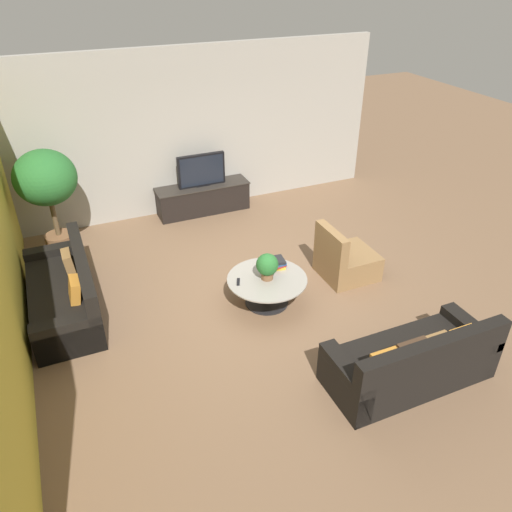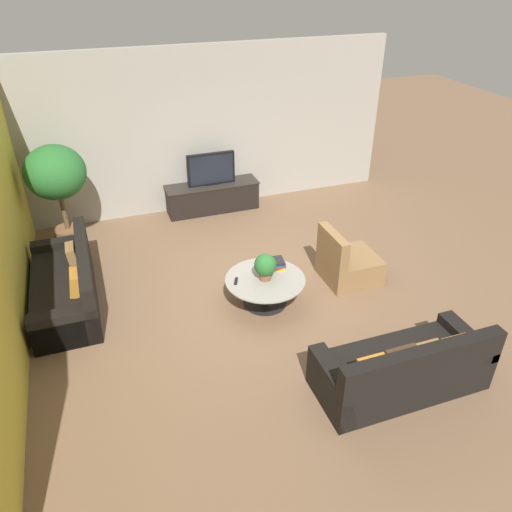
# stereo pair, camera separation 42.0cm
# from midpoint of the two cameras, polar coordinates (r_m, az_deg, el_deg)

# --- Properties ---
(ground_plane) EXTENTS (24.00, 24.00, 0.00)m
(ground_plane) POSITION_cam_midpoint_polar(r_m,az_deg,el_deg) (7.43, -0.98, -4.30)
(ground_plane) COLOR brown
(back_wall_stone) EXTENTS (7.40, 0.12, 3.00)m
(back_wall_stone) POSITION_cam_midpoint_polar(r_m,az_deg,el_deg) (9.55, -8.84, 13.86)
(back_wall_stone) COLOR #A39E93
(back_wall_stone) RESTS_ON ground
(media_console) EXTENTS (1.78, 0.50, 0.55)m
(media_console) POSITION_cam_midpoint_polar(r_m,az_deg,el_deg) (9.72, -7.32, 6.57)
(media_console) COLOR black
(media_console) RESTS_ON ground
(television) EXTENTS (0.90, 0.13, 0.61)m
(television) POSITION_cam_midpoint_polar(r_m,az_deg,el_deg) (9.50, -7.54, 9.65)
(television) COLOR black
(television) RESTS_ON media_console
(coffee_table) EXTENTS (1.13, 1.13, 0.42)m
(coffee_table) POSITION_cam_midpoint_polar(r_m,az_deg,el_deg) (7.07, -0.43, -3.44)
(coffee_table) COLOR black
(coffee_table) RESTS_ON ground
(couch_by_wall) EXTENTS (0.84, 2.11, 0.84)m
(couch_by_wall) POSITION_cam_midpoint_polar(r_m,az_deg,el_deg) (7.49, -22.48, -4.09)
(couch_by_wall) COLOR black
(couch_by_wall) RESTS_ON ground
(couch_near_entry) EXTENTS (1.96, 0.84, 0.84)m
(couch_near_entry) POSITION_cam_midpoint_polar(r_m,az_deg,el_deg) (6.10, 15.46, -11.64)
(couch_near_entry) COLOR black
(couch_near_entry) RESTS_ON ground
(armchair_wicker) EXTENTS (0.80, 0.76, 0.86)m
(armchair_wicker) POSITION_cam_midpoint_polar(r_m,az_deg,el_deg) (7.75, 8.61, -0.56)
(armchair_wicker) COLOR olive
(armchair_wicker) RESTS_ON ground
(potted_palm_tall) EXTENTS (0.97, 0.97, 1.77)m
(potted_palm_tall) POSITION_cam_midpoint_polar(r_m,az_deg,el_deg) (8.63, -24.15, 7.61)
(potted_palm_tall) COLOR brown
(potted_palm_tall) RESTS_ON ground
(potted_plant_tabletop) EXTENTS (0.31, 0.31, 0.39)m
(potted_plant_tabletop) POSITION_cam_midpoint_polar(r_m,az_deg,el_deg) (6.88, -0.46, -1.12)
(potted_plant_tabletop) COLOR brown
(potted_plant_tabletop) RESTS_ON coffee_table
(book_stack) EXTENTS (0.25, 0.27, 0.14)m
(book_stack) POSITION_cam_midpoint_polar(r_m,az_deg,el_deg) (7.20, 0.75, -0.83)
(book_stack) COLOR gold
(book_stack) RESTS_ON coffee_table
(remote_black) EXTENTS (0.10, 0.16, 0.02)m
(remote_black) POSITION_cam_midpoint_polar(r_m,az_deg,el_deg) (6.93, -3.77, -2.99)
(remote_black) COLOR black
(remote_black) RESTS_ON coffee_table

